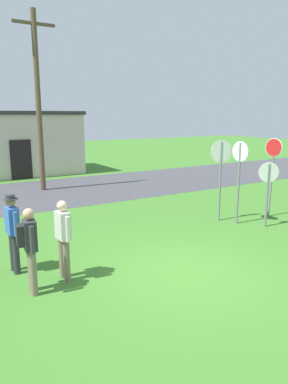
{
  "coord_description": "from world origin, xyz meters",
  "views": [
    {
      "loc": [
        -4.63,
        -5.84,
        3.38
      ],
      "look_at": [
        0.48,
        2.51,
        1.3
      ],
      "focal_mm": 34.04,
      "sensor_mm": 36.0,
      "label": 1
    }
  ],
  "objects": [
    {
      "name": "ground_plane",
      "position": [
        0.0,
        0.0,
        0.0
      ],
      "size": [
        80.0,
        80.0,
        0.0
      ],
      "primitive_type": "plane",
      "color": "#3D7528"
    },
    {
      "name": "street_asphalt",
      "position": [
        0.0,
        9.87,
        0.0
      ],
      "size": [
        60.0,
        6.4,
        0.01
      ],
      "primitive_type": "cube",
      "color": "#424247",
      "rests_on": "ground"
    },
    {
      "name": "building_background",
      "position": [
        -0.14,
        16.17,
        1.8
      ],
      "size": [
        7.49,
        4.52,
        3.59
      ],
      "color": "beige",
      "rests_on": "ground"
    },
    {
      "name": "utility_pole",
      "position": [
        -0.02,
        10.57,
        4.05
      ],
      "size": [
        1.8,
        0.24,
        7.74
      ],
      "color": "brown",
      "rests_on": "ground"
    },
    {
      "name": "stop_sign_rear_right",
      "position": [
        3.44,
        2.67,
        1.77
      ],
      "size": [
        0.69,
        0.25,
        2.61
      ],
      "color": "slate",
      "rests_on": "ground"
    },
    {
      "name": "stop_sign_leaning_right",
      "position": [
        3.68,
        2.1,
        1.71
      ],
      "size": [
        0.07,
        0.62,
        2.6
      ],
      "color": "slate",
      "rests_on": "ground"
    },
    {
      "name": "stop_sign_tallest",
      "position": [
        4.19,
        1.4,
        1.33
      ],
      "size": [
        0.53,
        0.33,
        2.0
      ],
      "color": "slate",
      "rests_on": "ground"
    },
    {
      "name": "stop_sign_nearest",
      "position": [
        5.26,
        2.15,
        1.73
      ],
      "size": [
        0.17,
        0.6,
        2.64
      ],
      "color": "slate",
      "rests_on": "ground"
    },
    {
      "name": "person_in_blue",
      "position": [
        -3.14,
        1.99,
        0.98
      ],
      "size": [
        0.32,
        0.57,
        1.74
      ],
      "color": "#2D2D33",
      "rests_on": "ground"
    },
    {
      "name": "person_with_sunhat",
      "position": [
        -2.33,
        1.09,
        0.95
      ],
      "size": [
        0.25,
        0.57,
        1.69
      ],
      "color": "#7A6B56",
      "rests_on": "ground"
    },
    {
      "name": "person_on_left",
      "position": [
        -3.08,
        0.82,
        0.98
      ],
      "size": [
        0.38,
        0.57,
        1.69
      ],
      "color": "#7A6B56",
      "rests_on": "ground"
    }
  ]
}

